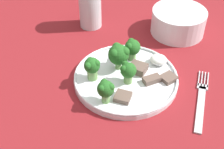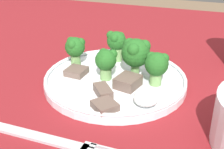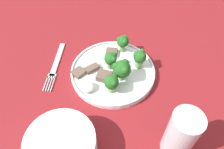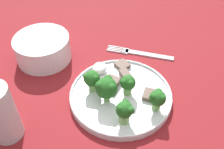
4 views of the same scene
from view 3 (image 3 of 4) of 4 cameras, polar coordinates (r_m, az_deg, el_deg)
The scene contains 15 objects.
table at distance 0.71m, azimuth -0.31°, elevation -3.59°, with size 1.08×1.13×0.76m.
dinner_plate at distance 0.61m, azimuth 0.25°, elevation 0.78°, with size 0.24×0.24×0.02m.
fork at distance 0.66m, azimuth -14.53°, elevation 2.38°, with size 0.03×0.19×0.00m.
cream_bowl at distance 0.49m, azimuth -12.89°, elevation -17.97°, with size 0.14×0.14×0.07m.
drinking_glass at distance 0.48m, azimuth 17.30°, elevation -15.09°, with size 0.06×0.06×0.13m.
broccoli_floret_near_rim_left at distance 0.60m, azimuth -0.03°, elevation 4.04°, with size 0.04×0.03×0.05m.
broccoli_floret_center_left at distance 0.54m, azimuth -0.12°, elevation -2.07°, with size 0.04×0.04×0.05m.
broccoli_floret_back_left at distance 0.64m, azimuth 2.87°, elevation 8.51°, with size 0.04×0.04×0.05m.
broccoli_floret_front_left at distance 0.56m, azimuth 2.58°, elevation 1.47°, with size 0.05×0.05×0.06m.
broccoli_floret_center_back at distance 0.60m, azimuth 7.25°, elevation 4.61°, with size 0.04×0.04×0.06m.
meat_slice_front_slice at distance 0.61m, azimuth -5.22°, elevation 1.60°, with size 0.04×0.04×0.01m.
meat_slice_middle_slice at distance 0.65m, azimuth -0.48°, elevation 5.80°, with size 0.04×0.03×0.01m.
meat_slice_rear_slice at distance 0.59m, azimuth -2.04°, elevation -0.46°, with size 0.05×0.04×0.02m.
meat_slice_edge_slice at distance 0.61m, azimuth -8.70°, elevation 0.53°, with size 0.04×0.04×0.01m.
sauce_dollop at distance 0.57m, azimuth -6.56°, elevation -3.20°, with size 0.04×0.04×0.02m.
Camera 3 is at (-0.02, 0.42, 1.24)m, focal length 35.00 mm.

